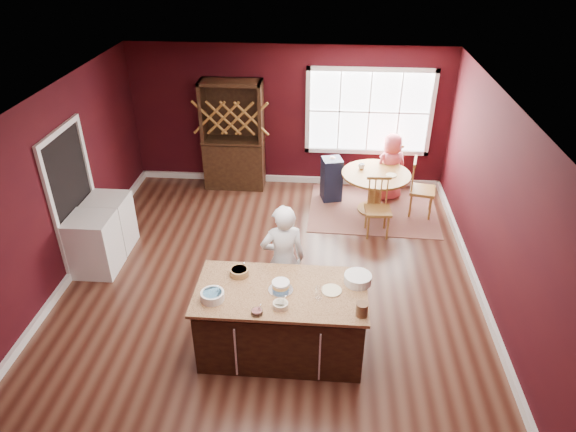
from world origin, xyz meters
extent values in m
plane|color=brown|center=(0.00, 0.00, 0.00)|extent=(7.00, 7.00, 0.00)
plane|color=white|center=(0.00, 0.00, 2.70)|extent=(7.00, 7.00, 0.00)
plane|color=black|center=(0.00, 3.50, 1.35)|extent=(6.00, 0.00, 6.00)
plane|color=black|center=(-3.00, 0.00, 1.35)|extent=(0.00, 7.00, 7.00)
plane|color=black|center=(3.00, 0.00, 1.35)|extent=(0.00, 7.00, 7.00)
cube|color=#3D2915|center=(0.27, -1.15, 0.41)|extent=(1.91, 0.96, 0.83)
cube|color=tan|center=(0.27, -1.15, 0.90)|extent=(1.99, 1.04, 0.04)
cylinder|color=brown|center=(1.63, 2.43, 0.02)|extent=(0.56, 0.56, 0.04)
cylinder|color=brown|center=(1.63, 2.43, 0.35)|extent=(0.20, 0.20, 0.67)
cylinder|color=brown|center=(1.63, 2.43, 0.73)|extent=(1.21, 1.21, 0.04)
imported|color=silver|center=(0.23, -0.38, 0.80)|extent=(0.66, 0.51, 1.61)
cylinder|color=white|center=(-0.49, -1.37, 0.97)|extent=(0.27, 0.27, 0.10)
cylinder|color=#906E49|center=(-0.26, -0.89, 0.96)|extent=(0.23, 0.23, 0.09)
cylinder|color=white|center=(0.04, -1.57, 0.94)|extent=(0.13, 0.13, 0.05)
cylinder|color=beige|center=(0.29, -1.44, 0.95)|extent=(0.17, 0.17, 0.06)
cylinder|color=white|center=(0.71, -1.26, 1.00)|extent=(0.08, 0.08, 0.16)
cylinder|color=beige|center=(0.85, -1.12, 0.93)|extent=(0.24, 0.24, 0.02)
cylinder|color=silver|center=(1.16, -0.93, 0.98)|extent=(0.32, 0.32, 0.11)
cylinder|color=#462B20|center=(1.18, -1.50, 1.00)|extent=(0.13, 0.13, 0.16)
cube|color=brown|center=(1.63, 2.43, 0.01)|extent=(2.35, 1.85, 0.01)
imported|color=#D04B58|center=(1.93, 2.93, 0.64)|extent=(0.74, 0.63, 1.28)
cylinder|color=beige|center=(1.88, 2.35, 0.76)|extent=(0.19, 0.19, 0.01)
imported|color=white|center=(1.37, 2.60, 0.80)|extent=(0.15, 0.15, 0.09)
cube|color=black|center=(-1.03, 3.22, 1.05)|extent=(1.15, 0.48, 2.10)
cube|color=white|center=(-2.64, 0.28, 0.46)|extent=(0.63, 0.61, 0.91)
cube|color=silver|center=(-2.64, 0.92, 0.45)|extent=(0.61, 0.60, 0.89)
camera|label=1|loc=(0.71, -5.79, 4.68)|focal=32.00mm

